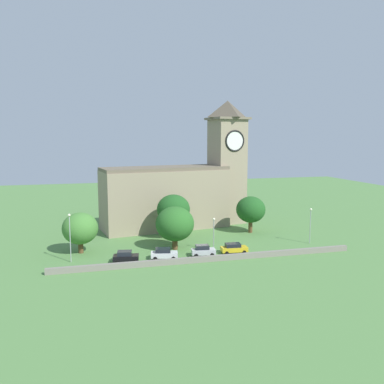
% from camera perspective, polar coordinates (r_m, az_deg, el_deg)
% --- Properties ---
extents(ground_plane, '(200.00, 200.00, 0.00)m').
position_cam_1_polar(ground_plane, '(86.84, -1.60, -5.67)').
color(ground_plane, '#517F42').
extents(church, '(34.10, 13.96, 28.25)m').
position_cam_1_polar(church, '(91.66, -1.25, 0.70)').
color(church, gray).
rests_on(church, ground).
extents(quay_barrier, '(50.70, 0.70, 0.92)m').
position_cam_1_polar(quay_barrier, '(67.38, 2.49, -9.25)').
color(quay_barrier, gray).
rests_on(quay_barrier, ground).
extents(car_black, '(4.35, 2.88, 1.85)m').
position_cam_1_polar(car_black, '(67.65, -9.22, -8.86)').
color(car_black, black).
rests_on(car_black, ground).
extents(car_white, '(4.66, 2.86, 1.85)m').
position_cam_1_polar(car_white, '(68.58, -3.92, -8.54)').
color(car_white, silver).
rests_on(car_white, ground).
extents(car_silver, '(4.18, 2.41, 1.93)m').
position_cam_1_polar(car_silver, '(70.08, 1.55, -8.14)').
color(car_silver, silver).
rests_on(car_silver, ground).
extents(car_yellow, '(4.69, 2.43, 1.73)m').
position_cam_1_polar(car_yellow, '(72.21, 5.83, -7.77)').
color(car_yellow, gold).
rests_on(car_yellow, ground).
extents(streetlamp_west_end, '(0.44, 0.44, 7.93)m').
position_cam_1_polar(streetlamp_west_end, '(68.58, -16.64, -5.17)').
color(streetlamp_west_end, '#9EA0A5').
rests_on(streetlamp_west_end, ground).
extents(streetlamp_west_mid, '(0.44, 0.44, 5.98)m').
position_cam_1_polar(streetlamp_west_mid, '(72.32, 3.05, -5.09)').
color(streetlamp_west_mid, '#9EA0A5').
rests_on(streetlamp_west_mid, ground).
extents(streetlamp_central, '(0.44, 0.44, 6.76)m').
position_cam_1_polar(streetlamp_central, '(80.47, 16.15, -3.75)').
color(streetlamp_central, '#9EA0A5').
rests_on(streetlamp_central, ground).
extents(tree_riverside_east, '(6.13, 6.13, 7.12)m').
position_cam_1_polar(tree_riverside_east, '(73.65, -15.30, -4.92)').
color(tree_riverside_east, brown).
rests_on(tree_riverside_east, ground).
extents(tree_churchyard, '(6.13, 6.13, 7.69)m').
position_cam_1_polar(tree_churchyard, '(86.82, 8.17, -2.45)').
color(tree_churchyard, brown).
rests_on(tree_churchyard, ground).
extents(tree_by_tower, '(6.88, 6.88, 7.78)m').
position_cam_1_polar(tree_by_tower, '(73.32, -2.40, -4.46)').
color(tree_by_tower, brown).
rests_on(tree_by_tower, ground).
extents(tree_riverside_west, '(6.54, 6.54, 8.80)m').
position_cam_1_polar(tree_riverside_west, '(80.96, -2.60, -2.46)').
color(tree_riverside_west, brown).
rests_on(tree_riverside_west, ground).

